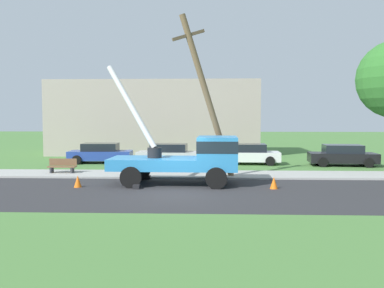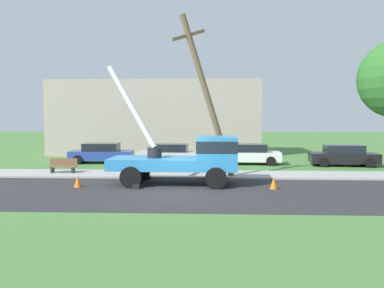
{
  "view_description": "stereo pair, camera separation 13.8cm",
  "coord_description": "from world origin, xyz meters",
  "px_view_note": "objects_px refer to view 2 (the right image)",
  "views": [
    {
      "loc": [
        1.35,
        -17.45,
        3.32
      ],
      "look_at": [
        0.55,
        2.95,
        1.94
      ],
      "focal_mm": 37.87,
      "sensor_mm": 36.0,
      "label": 1
    },
    {
      "loc": [
        1.49,
        -17.45,
        3.32
      ],
      "look_at": [
        0.55,
        2.95,
        1.94
      ],
      "focal_mm": 37.87,
      "sensor_mm": 36.0,
      "label": 2
    }
  ],
  "objects_px": {
    "utility_truck": "(191,156)",
    "park_bench": "(63,166)",
    "parked_sedan_silver": "(170,154)",
    "leaning_utility_pole": "(207,96)",
    "traffic_cone_ahead": "(274,183)",
    "parked_sedan_blue": "(101,153)",
    "parked_sedan_black": "(343,155)",
    "parked_sedan_white": "(248,154)",
    "traffic_cone_behind": "(78,181)"
  },
  "relations": [
    {
      "from": "traffic_cone_ahead",
      "to": "park_bench",
      "type": "xyz_separation_m",
      "value": [
        -11.41,
        4.23,
        0.18
      ]
    },
    {
      "from": "utility_truck",
      "to": "park_bench",
      "type": "relative_size",
      "value": 4.22
    },
    {
      "from": "parked_sedan_white",
      "to": "park_bench",
      "type": "relative_size",
      "value": 2.78
    },
    {
      "from": "parked_sedan_silver",
      "to": "park_bench",
      "type": "distance_m",
      "value": 7.78
    },
    {
      "from": "utility_truck",
      "to": "leaning_utility_pole",
      "type": "distance_m",
      "value": 3.61
    },
    {
      "from": "parked_sedan_silver",
      "to": "park_bench",
      "type": "bearing_deg",
      "value": -136.5
    },
    {
      "from": "traffic_cone_ahead",
      "to": "parked_sedan_white",
      "type": "distance_m",
      "value": 9.73
    },
    {
      "from": "parked_sedan_silver",
      "to": "parked_sedan_black",
      "type": "distance_m",
      "value": 11.84
    },
    {
      "from": "leaning_utility_pole",
      "to": "parked_sedan_white",
      "type": "xyz_separation_m",
      "value": [
        2.84,
        6.78,
        -3.71
      ]
    },
    {
      "from": "utility_truck",
      "to": "park_bench",
      "type": "xyz_separation_m",
      "value": [
        -7.53,
        3.12,
        -0.95
      ]
    },
    {
      "from": "utility_truck",
      "to": "parked_sedan_silver",
      "type": "height_order",
      "value": "utility_truck"
    },
    {
      "from": "utility_truck",
      "to": "parked_sedan_black",
      "type": "bearing_deg",
      "value": 38.53
    },
    {
      "from": "parked_sedan_white",
      "to": "utility_truck",
      "type": "bearing_deg",
      "value": -112.81
    },
    {
      "from": "parked_sedan_blue",
      "to": "park_bench",
      "type": "bearing_deg",
      "value": -96.65
    },
    {
      "from": "utility_truck",
      "to": "parked_sedan_black",
      "type": "relative_size",
      "value": 1.49
    },
    {
      "from": "traffic_cone_ahead",
      "to": "parked_sedan_black",
      "type": "relative_size",
      "value": 0.12
    },
    {
      "from": "parked_sedan_black",
      "to": "park_bench",
      "type": "distance_m",
      "value": 18.12
    },
    {
      "from": "utility_truck",
      "to": "parked_sedan_black",
      "type": "distance_m",
      "value": 12.73
    },
    {
      "from": "leaning_utility_pole",
      "to": "traffic_cone_ahead",
      "type": "relative_size",
      "value": 15.41
    },
    {
      "from": "leaning_utility_pole",
      "to": "traffic_cone_ahead",
      "type": "height_order",
      "value": "leaning_utility_pole"
    },
    {
      "from": "parked_sedan_silver",
      "to": "park_bench",
      "type": "relative_size",
      "value": 2.8
    },
    {
      "from": "parked_sedan_blue",
      "to": "traffic_cone_ahead",
      "type": "bearing_deg",
      "value": -43.04
    },
    {
      "from": "park_bench",
      "to": "parked_sedan_black",
      "type": "bearing_deg",
      "value": 15.34
    },
    {
      "from": "leaning_utility_pole",
      "to": "parked_sedan_black",
      "type": "xyz_separation_m",
      "value": [
        9.16,
        6.09,
        -3.71
      ]
    },
    {
      "from": "parked_sedan_white",
      "to": "parked_sedan_black",
      "type": "bearing_deg",
      "value": -6.26
    },
    {
      "from": "parked_sedan_white",
      "to": "parked_sedan_black",
      "type": "distance_m",
      "value": 6.36
    },
    {
      "from": "traffic_cone_behind",
      "to": "park_bench",
      "type": "relative_size",
      "value": 0.35
    },
    {
      "from": "parked_sedan_blue",
      "to": "parked_sedan_white",
      "type": "distance_m",
      "value": 10.48
    },
    {
      "from": "parked_sedan_black",
      "to": "parked_sedan_white",
      "type": "bearing_deg",
      "value": 173.74
    },
    {
      "from": "parked_sedan_blue",
      "to": "parked_sedan_black",
      "type": "bearing_deg",
      "value": -3.39
    },
    {
      "from": "traffic_cone_ahead",
      "to": "utility_truck",
      "type": "bearing_deg",
      "value": 164.03
    },
    {
      "from": "parked_sedan_white",
      "to": "parked_sedan_black",
      "type": "height_order",
      "value": "same"
    },
    {
      "from": "traffic_cone_behind",
      "to": "parked_sedan_black",
      "type": "distance_m",
      "value": 17.67
    },
    {
      "from": "parked_sedan_blue",
      "to": "park_bench",
      "type": "relative_size",
      "value": 2.8
    },
    {
      "from": "parked_sedan_black",
      "to": "traffic_cone_ahead",
      "type": "bearing_deg",
      "value": -123.89
    },
    {
      "from": "parked_sedan_black",
      "to": "park_bench",
      "type": "bearing_deg",
      "value": -164.66
    },
    {
      "from": "leaning_utility_pole",
      "to": "parked_sedan_black",
      "type": "bearing_deg",
      "value": 33.62
    },
    {
      "from": "leaning_utility_pole",
      "to": "parked_sedan_blue",
      "type": "height_order",
      "value": "leaning_utility_pole"
    },
    {
      "from": "park_bench",
      "to": "traffic_cone_behind",
      "type": "bearing_deg",
      "value": -61.69
    },
    {
      "from": "parked_sedan_blue",
      "to": "parked_sedan_silver",
      "type": "height_order",
      "value": "same"
    },
    {
      "from": "traffic_cone_ahead",
      "to": "traffic_cone_behind",
      "type": "height_order",
      "value": "same"
    },
    {
      "from": "traffic_cone_behind",
      "to": "park_bench",
      "type": "height_order",
      "value": "park_bench"
    },
    {
      "from": "parked_sedan_blue",
      "to": "parked_sedan_black",
      "type": "xyz_separation_m",
      "value": [
        16.79,
        -0.99,
        0.0
      ]
    },
    {
      "from": "traffic_cone_behind",
      "to": "parked_sedan_white",
      "type": "bearing_deg",
      "value": 47.36
    },
    {
      "from": "parked_sedan_white",
      "to": "park_bench",
      "type": "xyz_separation_m",
      "value": [
        -11.15,
        -5.49,
        -0.25
      ]
    },
    {
      "from": "leaning_utility_pole",
      "to": "park_bench",
      "type": "distance_m",
      "value": 9.29
    },
    {
      "from": "leaning_utility_pole",
      "to": "park_bench",
      "type": "xyz_separation_m",
      "value": [
        -8.31,
        1.3,
        -3.96
      ]
    },
    {
      "from": "park_bench",
      "to": "parked_sedan_silver",
      "type": "bearing_deg",
      "value": 43.5
    },
    {
      "from": "parked_sedan_silver",
      "to": "parked_sedan_blue",
      "type": "bearing_deg",
      "value": 175.03
    },
    {
      "from": "utility_truck",
      "to": "leaning_utility_pole",
      "type": "relative_size",
      "value": 0.78
    }
  ]
}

